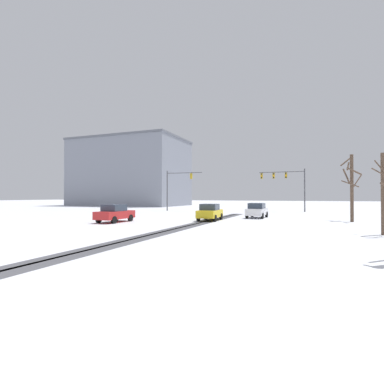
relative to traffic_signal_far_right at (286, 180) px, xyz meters
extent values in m
cube|color=#4C4C51|center=(-5.26, -25.81, -4.81)|extent=(1.02, 34.86, 0.01)
cube|color=#4C4C51|center=(-5.92, -25.81, -4.81)|extent=(0.76, 34.86, 0.01)
cube|color=white|center=(4.10, -27.40, -4.75)|extent=(4.00, 34.86, 0.12)
cylinder|color=#47474C|center=(2.70, 0.03, -1.56)|extent=(0.18, 0.18, 6.50)
cylinder|color=#47474C|center=(-0.64, 0.02, 1.29)|extent=(6.69, 0.15, 0.12)
cube|color=#B79319|center=(0.03, 0.02, 0.74)|extent=(0.32, 0.24, 0.90)
sphere|color=black|center=(0.03, -0.14, 1.04)|extent=(0.20, 0.20, 0.20)
sphere|color=orange|center=(0.03, -0.14, 0.74)|extent=(0.20, 0.20, 0.20)
sphere|color=black|center=(0.03, -0.14, 0.44)|extent=(0.20, 0.20, 0.20)
cube|color=#B79319|center=(-1.81, 0.01, 0.74)|extent=(0.32, 0.24, 0.90)
sphere|color=black|center=(-1.81, -0.15, 1.04)|extent=(0.20, 0.20, 0.20)
sphere|color=orange|center=(-1.81, -0.15, 0.74)|extent=(0.20, 0.20, 0.20)
sphere|color=black|center=(-1.81, -0.15, 0.44)|extent=(0.20, 0.20, 0.20)
cube|color=#B79319|center=(-3.65, 0.00, 0.74)|extent=(0.32, 0.24, 0.90)
sphere|color=black|center=(-3.65, -0.16, 1.04)|extent=(0.20, 0.20, 0.20)
sphere|color=orange|center=(-3.65, -0.16, 0.74)|extent=(0.20, 0.20, 0.20)
sphere|color=black|center=(-3.65, -0.16, 0.44)|extent=(0.20, 0.20, 0.20)
cylinder|color=#47474C|center=(-18.27, -3.97, -1.56)|extent=(0.18, 0.18, 6.50)
cylinder|color=#47474C|center=(-15.30, -3.85, 1.29)|extent=(5.94, 0.35, 0.12)
cube|color=#B79319|center=(-14.11, -3.81, 0.74)|extent=(0.33, 0.25, 0.90)
sphere|color=black|center=(-14.12, -3.65, 1.04)|extent=(0.20, 0.20, 0.20)
sphere|color=orange|center=(-14.12, -3.65, 0.74)|extent=(0.20, 0.20, 0.20)
sphere|color=black|center=(-14.12, -3.65, 0.44)|extent=(0.20, 0.20, 0.20)
cube|color=silver|center=(-1.95, -14.89, -4.14)|extent=(1.87, 4.17, 0.70)
cube|color=#2D3847|center=(-1.96, -15.04, -3.49)|extent=(1.64, 1.96, 0.60)
cylinder|color=black|center=(-2.71, -13.59, -4.49)|extent=(0.25, 0.65, 0.64)
cylinder|color=black|center=(-1.09, -13.65, -4.49)|extent=(0.25, 0.65, 0.64)
cylinder|color=black|center=(-2.81, -16.12, -4.49)|extent=(0.25, 0.65, 0.64)
cylinder|color=black|center=(-1.20, -16.19, -4.49)|extent=(0.25, 0.65, 0.64)
cube|color=yellow|center=(-5.65, -20.07, -4.14)|extent=(1.94, 4.19, 0.70)
cube|color=#2D3847|center=(-5.64, -20.21, -3.49)|extent=(1.67, 1.99, 0.60)
cylinder|color=black|center=(-6.53, -18.84, -4.49)|extent=(0.26, 0.65, 0.64)
cylinder|color=black|center=(-4.92, -18.75, -4.49)|extent=(0.26, 0.65, 0.64)
cylinder|color=black|center=(-6.38, -21.38, -4.49)|extent=(0.26, 0.65, 0.64)
cylinder|color=black|center=(-4.77, -21.29, -4.49)|extent=(0.26, 0.65, 0.64)
cube|color=red|center=(-13.12, -25.10, -4.14)|extent=(1.71, 4.11, 0.70)
cube|color=#2D3847|center=(-13.12, -25.25, -3.49)|extent=(1.57, 1.90, 0.60)
cylinder|color=black|center=(-13.92, -23.83, -4.49)|extent=(0.22, 0.64, 0.64)
cylinder|color=black|center=(-12.31, -23.84, -4.49)|extent=(0.22, 0.64, 0.64)
cylinder|color=black|center=(-13.93, -26.37, -4.49)|extent=(0.22, 0.64, 0.64)
cylinder|color=black|center=(-12.32, -26.38, -4.49)|extent=(0.22, 0.64, 0.64)
cylinder|color=brown|center=(7.64, -26.61, -2.29)|extent=(0.24, 0.24, 5.04)
cylinder|color=brown|center=(7.44, -26.84, -0.63)|extent=(0.55, 0.51, 0.85)
cylinder|color=brown|center=(7.42, -27.02, -1.03)|extent=(0.89, 0.54, 0.70)
cylinder|color=brown|center=(7.06, -16.87, -1.70)|extent=(0.30, 0.30, 6.23)
cylinder|color=brown|center=(7.18, -17.46, -0.17)|extent=(1.27, 0.39, 0.76)
cylinder|color=brown|center=(6.77, -16.78, 0.35)|extent=(0.34, 0.72, 0.82)
cylinder|color=brown|center=(6.63, -16.39, 0.83)|extent=(1.08, 0.99, 0.93)
cylinder|color=brown|center=(6.84, -17.55, -1.32)|extent=(1.43, 0.54, 0.69)
cylinder|color=brown|center=(7.55, -16.59, -1.03)|extent=(0.67, 1.09, 1.17)
cylinder|color=brown|center=(6.58, -17.06, -0.55)|extent=(0.56, 1.10, 1.39)
cube|color=gray|center=(-39.13, 17.20, 3.26)|extent=(26.82, 17.21, 16.15)
cube|color=slate|center=(-39.13, 17.20, 11.59)|extent=(27.12, 17.51, 0.50)
camera|label=1|loc=(3.50, -48.03, -2.43)|focal=28.10mm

